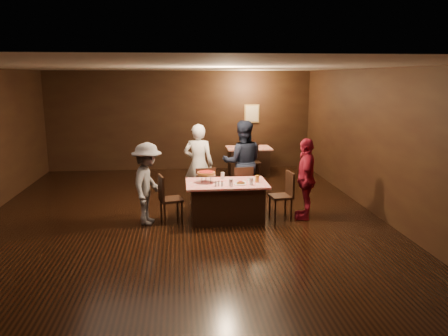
# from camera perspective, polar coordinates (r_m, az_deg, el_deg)

# --- Properties ---
(room) EXTENTS (10.00, 10.04, 3.02)m
(room) POSITION_cam_1_polar(r_m,az_deg,el_deg) (8.42, -5.69, 7.13)
(room) COLOR black
(room) RESTS_ON ground
(main_table) EXTENTS (1.60, 1.00, 0.77)m
(main_table) POSITION_cam_1_polar(r_m,az_deg,el_deg) (8.73, 0.34, -4.35)
(main_table) COLOR #B00B18
(main_table) RESTS_ON ground
(back_table) EXTENTS (1.30, 0.90, 0.77)m
(back_table) POSITION_cam_1_polar(r_m,az_deg,el_deg) (12.98, 3.23, 1.02)
(back_table) COLOR red
(back_table) RESTS_ON ground
(chair_far_left) EXTENTS (0.46, 0.46, 0.95)m
(chair_far_left) POSITION_cam_1_polar(r_m,az_deg,el_deg) (9.40, -2.58, -2.62)
(chair_far_left) COLOR black
(chair_far_left) RESTS_ON ground
(chair_far_right) EXTENTS (0.47, 0.47, 0.95)m
(chair_far_right) POSITION_cam_1_polar(r_m,az_deg,el_deg) (9.48, 2.26, -2.50)
(chair_far_right) COLOR black
(chair_far_right) RESTS_ON ground
(chair_end_left) EXTENTS (0.51, 0.51, 0.95)m
(chair_end_left) POSITION_cam_1_polar(r_m,az_deg,el_deg) (8.66, -6.93, -3.95)
(chair_end_left) COLOR black
(chair_end_left) RESTS_ON ground
(chair_end_right) EXTENTS (0.47, 0.47, 0.95)m
(chair_end_right) POSITION_cam_1_polar(r_m,az_deg,el_deg) (8.89, 7.42, -3.56)
(chair_end_right) COLOR black
(chair_end_right) RESTS_ON ground
(chair_back_near) EXTENTS (0.44, 0.44, 0.95)m
(chair_back_near) POSITION_cam_1_polar(r_m,az_deg,el_deg) (12.28, 3.74, 0.82)
(chair_back_near) COLOR black
(chair_back_near) RESTS_ON ground
(chair_back_far) EXTENTS (0.46, 0.46, 0.95)m
(chair_back_far) POSITION_cam_1_polar(r_m,az_deg,el_deg) (13.54, 2.84, 1.87)
(chair_back_far) COLOR black
(chair_back_far) RESTS_ON ground
(diner_white_jacket) EXTENTS (0.74, 0.57, 1.81)m
(diner_white_jacket) POSITION_cam_1_polar(r_m,az_deg,el_deg) (9.73, -3.35, 0.48)
(diner_white_jacket) COLOR silver
(diner_white_jacket) RESTS_ON ground
(diner_navy_hoodie) EXTENTS (0.95, 0.77, 1.88)m
(diner_navy_hoodie) POSITION_cam_1_polar(r_m,az_deg,el_deg) (9.78, 2.43, 0.75)
(diner_navy_hoodie) COLOR black
(diner_navy_hoodie) RESTS_ON ground
(diner_grey_knit) EXTENTS (0.79, 1.13, 1.60)m
(diner_grey_knit) POSITION_cam_1_polar(r_m,az_deg,el_deg) (8.54, -9.96, -2.03)
(diner_grey_knit) COLOR slate
(diner_grey_knit) RESTS_ON ground
(diner_red_shirt) EXTENTS (0.65, 1.03, 1.64)m
(diner_red_shirt) POSITION_cam_1_polar(r_m,az_deg,el_deg) (8.89, 10.64, -1.38)
(diner_red_shirt) COLOR maroon
(diner_red_shirt) RESTS_ON ground
(pizza_stand) EXTENTS (0.38, 0.38, 0.22)m
(pizza_stand) POSITION_cam_1_polar(r_m,az_deg,el_deg) (8.61, -2.34, -0.71)
(pizza_stand) COLOR black
(pizza_stand) RESTS_ON main_table
(plate_with_slice) EXTENTS (0.25, 0.25, 0.06)m
(plate_with_slice) POSITION_cam_1_polar(r_m,az_deg,el_deg) (8.48, 2.15, -1.98)
(plate_with_slice) COLOR white
(plate_with_slice) RESTS_ON main_table
(plate_empty) EXTENTS (0.25, 0.25, 0.01)m
(plate_empty) POSITION_cam_1_polar(r_m,az_deg,el_deg) (8.85, 3.78, -1.53)
(plate_empty) COLOR white
(plate_empty) RESTS_ON main_table
(glass_front_left) EXTENTS (0.08, 0.08, 0.14)m
(glass_front_left) POSITION_cam_1_polar(r_m,az_deg,el_deg) (8.33, 0.90, -1.91)
(glass_front_left) COLOR silver
(glass_front_left) RESTS_ON main_table
(glass_front_right) EXTENTS (0.08, 0.08, 0.14)m
(glass_front_right) POSITION_cam_1_polar(r_m,az_deg,el_deg) (8.44, 3.57, -1.76)
(glass_front_right) COLOR silver
(glass_front_right) RESTS_ON main_table
(glass_amber) EXTENTS (0.08, 0.08, 0.14)m
(glass_amber) POSITION_cam_1_polar(r_m,az_deg,el_deg) (8.65, 4.33, -1.43)
(glass_amber) COLOR #BF7F26
(glass_amber) RESTS_ON main_table
(glass_back) EXTENTS (0.08, 0.08, 0.14)m
(glass_back) POSITION_cam_1_polar(r_m,az_deg,el_deg) (8.90, -0.18, -1.01)
(glass_back) COLOR silver
(glass_back) RESTS_ON main_table
(condiments) EXTENTS (0.17, 0.10, 0.09)m
(condiments) POSITION_cam_1_polar(r_m,az_deg,el_deg) (8.33, -0.68, -2.06)
(condiments) COLOR silver
(condiments) RESTS_ON main_table
(napkin_center) EXTENTS (0.19, 0.19, 0.01)m
(napkin_center) POSITION_cam_1_polar(r_m,az_deg,el_deg) (8.67, 2.32, -1.83)
(napkin_center) COLOR white
(napkin_center) RESTS_ON main_table
(napkin_left) EXTENTS (0.21, 0.21, 0.01)m
(napkin_left) POSITION_cam_1_polar(r_m,az_deg,el_deg) (8.57, -0.62, -1.98)
(napkin_left) COLOR white
(napkin_left) RESTS_ON main_table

